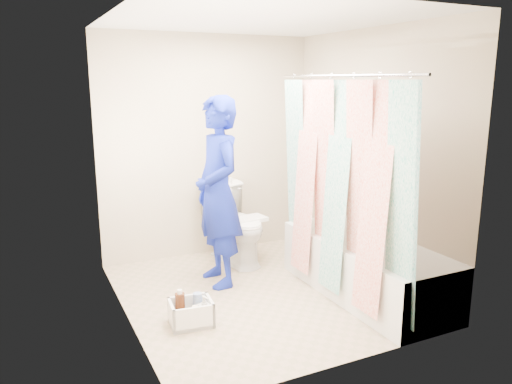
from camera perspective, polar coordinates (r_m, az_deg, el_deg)
name	(u,v)px	position (r m, az deg, el deg)	size (l,w,h in m)	color
floor	(261,293)	(4.68, 0.52, -11.49)	(2.60, 2.60, 0.00)	tan
ceiling	(261,19)	(4.30, 0.59, 19.14)	(2.40, 2.60, 0.02)	silver
wall_back	(208,147)	(5.51, -5.49, 5.15)	(2.40, 0.02, 2.40)	#B5AD8B
wall_front	(351,195)	(3.24, 10.82, -0.31)	(2.40, 0.02, 2.40)	#B5AD8B
wall_left	(120,176)	(3.95, -15.23, 1.80)	(0.02, 2.60, 2.40)	#B5AD8B
wall_right	(371,156)	(4.98, 13.06, 4.07)	(0.02, 2.60, 2.40)	#B5AD8B
bathtub	(365,266)	(4.67, 12.39, -8.29)	(0.70, 1.75, 0.50)	silver
curtain_rod	(342,76)	(4.17, 9.84, 12.96)	(0.02, 0.02, 1.90)	silver
shower_curtain	(338,189)	(4.27, 9.37, 0.39)	(0.06, 1.75, 1.80)	white
toilet	(236,224)	(5.33, -2.29, -3.67)	(0.47, 0.82, 0.84)	white
tank_lid	(242,220)	(5.20, -1.56, -3.26)	(0.51, 0.22, 0.04)	white
tank_internals	(221,184)	(5.40, -3.97, 0.95)	(0.20, 0.07, 0.27)	black
plumber	(218,192)	(4.66, -4.37, -0.03)	(0.65, 0.43, 1.79)	#101DA9
cleaning_caddy	(192,313)	(4.13, -7.28, -13.59)	(0.36, 0.30, 0.26)	white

